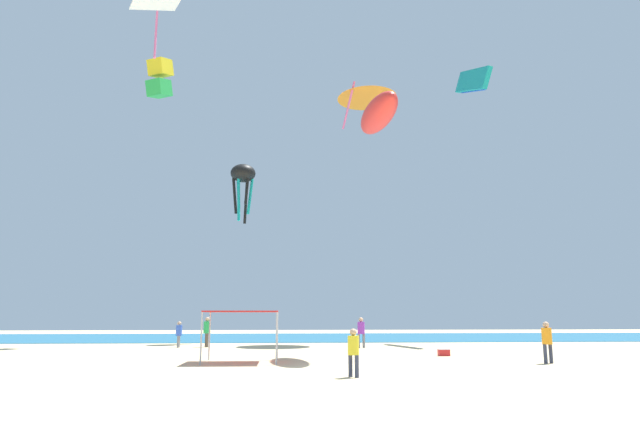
{
  "coord_description": "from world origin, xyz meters",
  "views": [
    {
      "loc": [
        -2.57,
        -21.14,
        2.03
      ],
      "look_at": [
        -0.55,
        9.46,
        7.78
      ],
      "focal_mm": 30.46,
      "sensor_mm": 36.0,
      "label": 1
    }
  ],
  "objects_px": {
    "person_central": "(353,349)",
    "cooler_box": "(444,352)",
    "kite_diamond_white": "(158,2)",
    "person_leftmost": "(361,330)",
    "canopy_tent": "(242,313)",
    "kite_delta_orange": "(367,94)",
    "kite_octopus_black": "(243,176)",
    "kite_parafoil_teal": "(473,81)",
    "kite_inflatable_red": "(378,114)",
    "person_near_tent": "(547,339)",
    "person_far_shore": "(207,329)",
    "person_rightmost": "(179,332)",
    "kite_box_yellow": "(160,78)"
  },
  "relations": [
    {
      "from": "kite_delta_orange",
      "to": "kite_octopus_black",
      "type": "relative_size",
      "value": 1.45
    },
    {
      "from": "person_near_tent",
      "to": "person_leftmost",
      "type": "height_order",
      "value": "person_leftmost"
    },
    {
      "from": "person_leftmost",
      "to": "person_near_tent",
      "type": "bearing_deg",
      "value": -69.77
    },
    {
      "from": "kite_box_yellow",
      "to": "kite_delta_orange",
      "type": "height_order",
      "value": "kite_box_yellow"
    },
    {
      "from": "person_central",
      "to": "cooler_box",
      "type": "bearing_deg",
      "value": -72.94
    },
    {
      "from": "kite_diamond_white",
      "to": "person_leftmost",
      "type": "bearing_deg",
      "value": 93.1
    },
    {
      "from": "kite_parafoil_teal",
      "to": "kite_inflatable_red",
      "type": "bearing_deg",
      "value": -40.94
    },
    {
      "from": "canopy_tent",
      "to": "kite_octopus_black",
      "type": "height_order",
      "value": "kite_octopus_black"
    },
    {
      "from": "person_central",
      "to": "cooler_box",
      "type": "distance_m",
      "value": 10.86
    },
    {
      "from": "canopy_tent",
      "to": "person_rightmost",
      "type": "height_order",
      "value": "canopy_tent"
    },
    {
      "from": "kite_box_yellow",
      "to": "kite_octopus_black",
      "type": "bearing_deg",
      "value": 47.48
    },
    {
      "from": "person_central",
      "to": "kite_box_yellow",
      "type": "bearing_deg",
      "value": -11.45
    },
    {
      "from": "person_leftmost",
      "to": "kite_octopus_black",
      "type": "distance_m",
      "value": 16.45
    },
    {
      "from": "person_near_tent",
      "to": "kite_box_yellow",
      "type": "distance_m",
      "value": 33.16
    },
    {
      "from": "kite_octopus_black",
      "to": "person_far_shore",
      "type": "bearing_deg",
      "value": -50.53
    },
    {
      "from": "cooler_box",
      "to": "kite_inflatable_red",
      "type": "height_order",
      "value": "kite_inflatable_red"
    },
    {
      "from": "kite_delta_orange",
      "to": "kite_parafoil_teal",
      "type": "distance_m",
      "value": 9.37
    },
    {
      "from": "person_rightmost",
      "to": "kite_octopus_black",
      "type": "height_order",
      "value": "kite_octopus_black"
    },
    {
      "from": "kite_delta_orange",
      "to": "person_central",
      "type": "bearing_deg",
      "value": -137.52
    },
    {
      "from": "person_rightmost",
      "to": "kite_inflatable_red",
      "type": "relative_size",
      "value": 0.3
    },
    {
      "from": "kite_delta_orange",
      "to": "kite_inflatable_red",
      "type": "bearing_deg",
      "value": -133.48
    },
    {
      "from": "person_near_tent",
      "to": "person_far_shore",
      "type": "height_order",
      "value": "person_far_shore"
    },
    {
      "from": "person_central",
      "to": "person_far_shore",
      "type": "xyz_separation_m",
      "value": [
        -7.28,
        17.71,
        0.19
      ]
    },
    {
      "from": "person_leftmost",
      "to": "person_central",
      "type": "bearing_deg",
      "value": -107.96
    },
    {
      "from": "kite_delta_orange",
      "to": "kite_octopus_black",
      "type": "xyz_separation_m",
      "value": [
        -10.01,
        0.66,
        -7.03
      ]
    },
    {
      "from": "person_central",
      "to": "kite_diamond_white",
      "type": "distance_m",
      "value": 22.49
    },
    {
      "from": "cooler_box",
      "to": "person_near_tent",
      "type": "bearing_deg",
      "value": -55.01
    },
    {
      "from": "person_far_shore",
      "to": "kite_inflatable_red",
      "type": "xyz_separation_m",
      "value": [
        10.04,
        -8.07,
        11.87
      ]
    },
    {
      "from": "person_near_tent",
      "to": "kite_box_yellow",
      "type": "bearing_deg",
      "value": 121.71
    },
    {
      "from": "person_far_shore",
      "to": "kite_inflatable_red",
      "type": "distance_m",
      "value": 17.52
    },
    {
      "from": "person_near_tent",
      "to": "kite_delta_orange",
      "type": "relative_size",
      "value": 0.26
    },
    {
      "from": "kite_box_yellow",
      "to": "kite_diamond_white",
      "type": "distance_m",
      "value": 12.64
    },
    {
      "from": "person_far_shore",
      "to": "kite_box_yellow",
      "type": "height_order",
      "value": "kite_box_yellow"
    },
    {
      "from": "canopy_tent",
      "to": "kite_diamond_white",
      "type": "xyz_separation_m",
      "value": [
        -5.32,
        3.25,
        16.98
      ]
    },
    {
      "from": "cooler_box",
      "to": "kite_octopus_black",
      "type": "height_order",
      "value": "kite_octopus_black"
    },
    {
      "from": "canopy_tent",
      "to": "kite_octopus_black",
      "type": "distance_m",
      "value": 20.99
    },
    {
      "from": "cooler_box",
      "to": "kite_inflatable_red",
      "type": "xyz_separation_m",
      "value": [
        -3.0,
        0.46,
        12.82
      ]
    },
    {
      "from": "canopy_tent",
      "to": "person_central",
      "type": "xyz_separation_m",
      "value": [
        4.18,
        -6.04,
        -1.17
      ]
    },
    {
      "from": "cooler_box",
      "to": "kite_parafoil_teal",
      "type": "height_order",
      "value": "kite_parafoil_teal"
    },
    {
      "from": "person_leftmost",
      "to": "kite_parafoil_teal",
      "type": "bearing_deg",
      "value": 25.95
    },
    {
      "from": "person_near_tent",
      "to": "person_rightmost",
      "type": "distance_m",
      "value": 21.94
    },
    {
      "from": "person_far_shore",
      "to": "kite_box_yellow",
      "type": "distance_m",
      "value": 20.0
    },
    {
      "from": "cooler_box",
      "to": "kite_parafoil_teal",
      "type": "xyz_separation_m",
      "value": [
        7.74,
        14.56,
        21.46
      ]
    },
    {
      "from": "person_near_tent",
      "to": "cooler_box",
      "type": "distance_m",
      "value": 5.63
    },
    {
      "from": "person_leftmost",
      "to": "person_rightmost",
      "type": "bearing_deg",
      "value": 165.2
    },
    {
      "from": "kite_box_yellow",
      "to": "person_central",
      "type": "bearing_deg",
      "value": -32.96
    },
    {
      "from": "kite_octopus_black",
      "to": "kite_diamond_white",
      "type": "height_order",
      "value": "kite_diamond_white"
    },
    {
      "from": "canopy_tent",
      "to": "kite_delta_orange",
      "type": "height_order",
      "value": "kite_delta_orange"
    },
    {
      "from": "kite_inflatable_red",
      "to": "kite_diamond_white",
      "type": "xyz_separation_m",
      "value": [
        -12.26,
        -0.35,
        6.09
      ]
    },
    {
      "from": "person_central",
      "to": "kite_diamond_white",
      "type": "height_order",
      "value": "kite_diamond_white"
    }
  ]
}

